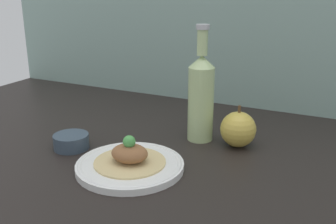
# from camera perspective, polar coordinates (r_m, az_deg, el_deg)

# --- Properties ---
(ground_plane) EXTENTS (1.80, 1.10, 0.04)m
(ground_plane) POSITION_cam_1_polar(r_m,az_deg,el_deg) (0.89, -0.83, -9.32)
(ground_plane) COLOR black
(plate) EXTENTS (0.24, 0.24, 0.02)m
(plate) POSITION_cam_1_polar(r_m,az_deg,el_deg) (0.87, -5.54, -7.68)
(plate) COLOR white
(plate) RESTS_ON ground_plane
(plated_food) EXTENTS (0.16, 0.16, 0.06)m
(plated_food) POSITION_cam_1_polar(r_m,az_deg,el_deg) (0.86, -5.59, -6.25)
(plated_food) COLOR #D6BC7F
(plated_food) RESTS_ON plate
(cider_bottle) EXTENTS (0.07, 0.07, 0.30)m
(cider_bottle) POSITION_cam_1_polar(r_m,az_deg,el_deg) (1.00, 4.81, 2.42)
(cider_bottle) COLOR #B7D18E
(cider_bottle) RESTS_ON ground_plane
(apple) EXTENTS (0.09, 0.09, 0.11)m
(apple) POSITION_cam_1_polar(r_m,az_deg,el_deg) (0.99, 10.14, -2.48)
(apple) COLOR gold
(apple) RESTS_ON ground_plane
(dipping_bowl) EXTENTS (0.09, 0.09, 0.04)m
(dipping_bowl) POSITION_cam_1_polar(r_m,az_deg,el_deg) (1.00, -13.98, -4.24)
(dipping_bowl) COLOR #384756
(dipping_bowl) RESTS_ON ground_plane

